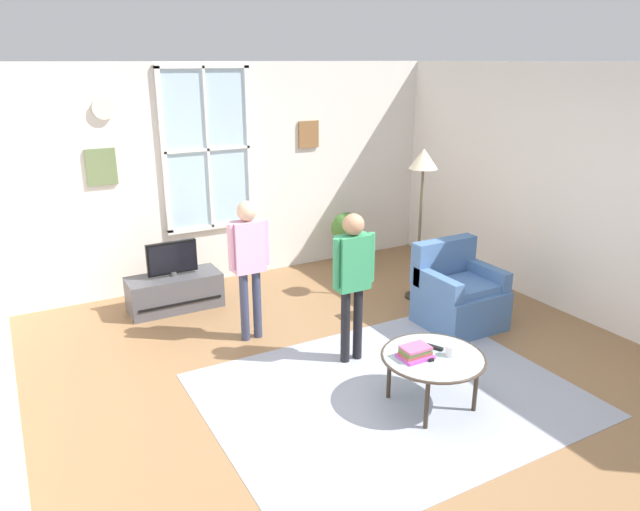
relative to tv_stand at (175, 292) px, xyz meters
name	(u,v)px	position (x,y,z in m)	size (l,w,h in m)	color
ground_plane	(375,386)	(1.04, -2.47, -0.21)	(6.03, 6.83, 0.02)	olive
back_wall	(233,172)	(1.03, 0.70, 1.14)	(5.43, 0.17, 2.65)	silver
side_wall_right	(607,200)	(3.82, -2.47, 1.13)	(0.12, 6.23, 2.65)	silver
area_rug	(390,394)	(1.07, -2.66, -0.19)	(2.96, 2.38, 0.01)	#999EAD
tv_stand	(175,292)	(0.00, 0.00, 0.00)	(1.02, 0.45, 0.39)	#4C4C51
television	(172,258)	(0.00, 0.00, 0.40)	(0.55, 0.08, 0.39)	#4C4C4C
armchair	(458,295)	(2.49, -1.85, 0.13)	(0.76, 0.74, 0.87)	#476B9E
coffee_table	(433,359)	(1.27, -2.93, 0.22)	(0.83, 0.83, 0.44)	#99B2B7
book_stack	(415,352)	(1.13, -2.88, 0.29)	(0.25, 0.20, 0.10)	#C745C4
cup	(451,351)	(1.39, -2.99, 0.29)	(0.08, 0.08, 0.09)	white
remote_near_books	(435,347)	(1.36, -2.83, 0.25)	(0.04, 0.14, 0.02)	black
remote_near_cup	(427,357)	(1.21, -2.93, 0.25)	(0.04, 0.14, 0.02)	black
person_pink_shirt	(249,255)	(0.46, -1.12, 0.69)	(0.43, 0.19, 1.42)	#333851
person_green_shirt	(353,271)	(1.10, -1.98, 0.69)	(0.42, 0.19, 1.41)	black
potted_plant_by_window	(346,232)	(2.40, 0.23, 0.30)	(0.41, 0.41, 0.76)	silver
floor_lamp	(423,174)	(2.57, -1.06, 1.27)	(0.32, 0.32, 1.75)	black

